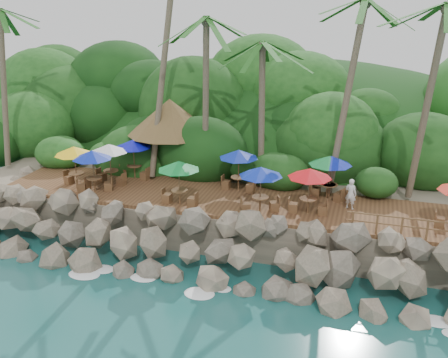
% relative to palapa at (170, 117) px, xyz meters
% --- Properties ---
extents(ground, '(140.00, 140.00, 0.00)m').
position_rel_palapa_xyz_m(ground, '(4.66, -9.78, -5.79)').
color(ground, '#19514F').
rests_on(ground, ground).
extents(land_base, '(32.00, 25.20, 2.10)m').
position_rel_palapa_xyz_m(land_base, '(4.66, 6.22, -4.74)').
color(land_base, gray).
rests_on(land_base, ground).
extents(jungle_hill, '(44.80, 28.00, 15.40)m').
position_rel_palapa_xyz_m(jungle_hill, '(4.66, 13.72, -5.79)').
color(jungle_hill, '#143811').
rests_on(jungle_hill, ground).
extents(seawall, '(29.00, 4.00, 2.30)m').
position_rel_palapa_xyz_m(seawall, '(4.66, -7.78, -4.64)').
color(seawall, gray).
rests_on(seawall, ground).
extents(terrace, '(26.00, 5.00, 0.20)m').
position_rel_palapa_xyz_m(terrace, '(4.66, -3.78, -3.59)').
color(terrace, brown).
rests_on(terrace, land_base).
extents(jungle_foliage, '(44.00, 16.00, 12.00)m').
position_rel_palapa_xyz_m(jungle_foliage, '(4.66, 5.22, -5.79)').
color(jungle_foliage, '#143811').
rests_on(jungle_foliage, ground).
extents(foam_line, '(25.20, 0.80, 0.06)m').
position_rel_palapa_xyz_m(foam_line, '(4.66, -9.48, -5.76)').
color(foam_line, white).
rests_on(foam_line, ground).
extents(palms, '(31.45, 7.16, 14.05)m').
position_rel_palapa_xyz_m(palms, '(3.90, -1.09, 6.59)').
color(palms, brown).
rests_on(palms, ground).
extents(palapa, '(5.40, 5.40, 4.60)m').
position_rel_palapa_xyz_m(palapa, '(0.00, 0.00, 0.00)').
color(palapa, brown).
rests_on(palapa, ground).
extents(dining_clusters, '(22.85, 5.44, 2.43)m').
position_rel_palapa_xyz_m(dining_clusters, '(4.56, -3.78, -1.47)').
color(dining_clusters, brown).
rests_on(dining_clusters, terrace).
extents(railing, '(6.10, 0.10, 1.00)m').
position_rel_palapa_xyz_m(railing, '(14.46, -6.13, -2.89)').
color(railing, brown).
rests_on(railing, terrace).
extents(waiter, '(0.70, 0.57, 1.65)m').
position_rel_palapa_xyz_m(waiter, '(11.44, -3.37, -2.66)').
color(waiter, silver).
rests_on(waiter, terrace).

